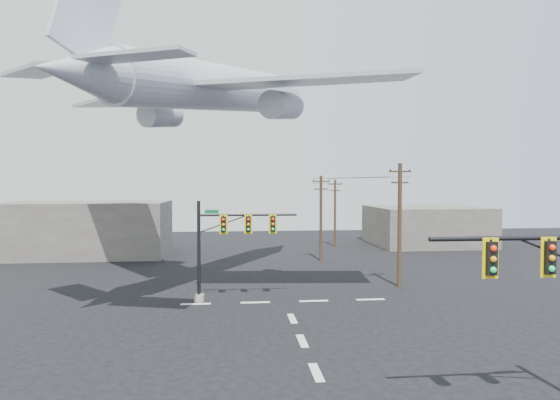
{
  "coord_description": "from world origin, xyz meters",
  "views": [
    {
      "loc": [
        -3.54,
        -19.39,
        8.05
      ],
      "look_at": [
        -1.04,
        5.0,
        7.2
      ],
      "focal_mm": 30.0,
      "sensor_mm": 36.0,
      "label": 1
    }
  ],
  "objects": [
    {
      "name": "lane_markings",
      "position": [
        0.0,
        5.33,
        0.01
      ],
      "size": [
        14.0,
        21.2,
        0.01
      ],
      "color": "beige",
      "rests_on": "ground"
    },
    {
      "name": "building_left",
      "position": [
        -20.0,
        35.0,
        3.0
      ],
      "size": [
        18.0,
        10.0,
        6.0
      ],
      "primitive_type": "cube",
      "color": "slate",
      "rests_on": "ground"
    },
    {
      "name": "utility_pole_b",
      "position": [
        5.66,
        28.48,
        4.65
      ],
      "size": [
        1.8,
        0.3,
        8.89
      ],
      "rotation": [
        0.0,
        0.0,
        0.02
      ],
      "color": "#40291B",
      "rests_on": "ground"
    },
    {
      "name": "utility_pole_a",
      "position": [
        9.42,
        15.71,
        5.04
      ],
      "size": [
        1.91,
        0.53,
        9.64
      ],
      "rotation": [
        0.0,
        0.0,
        0.21
      ],
      "color": "#40291B",
      "rests_on": "ground"
    },
    {
      "name": "power_lines",
      "position": [
        7.57,
        27.55,
        8.36
      ],
      "size": [
        5.51,
        23.58,
        0.53
      ],
      "color": "black"
    },
    {
      "name": "ground",
      "position": [
        0.0,
        0.0,
        0.0
      ],
      "size": [
        120.0,
        120.0,
        0.0
      ],
      "primitive_type": "plane",
      "color": "black",
      "rests_on": "ground"
    },
    {
      "name": "signal_mast_far",
      "position": [
        -4.11,
        12.65,
        3.91
      ],
      "size": [
        7.08,
        0.76,
        6.89
      ],
      "color": "gray",
      "rests_on": "ground"
    },
    {
      "name": "building_right",
      "position": [
        22.0,
        40.0,
        2.5
      ],
      "size": [
        14.0,
        12.0,
        5.0
      ],
      "primitive_type": "cube",
      "color": "slate",
      "rests_on": "ground"
    },
    {
      "name": "airliner",
      "position": [
        -4.52,
        17.32,
        15.4
      ],
      "size": [
        26.82,
        29.46,
        8.47
      ],
      "rotation": [
        0.0,
        -0.12,
        1.02
      ],
      "color": "silver"
    },
    {
      "name": "utility_pole_c",
      "position": [
        9.56,
        39.28,
        4.49
      ],
      "size": [
        1.76,
        0.29,
        8.57
      ],
      "rotation": [
        0.0,
        0.0,
        -0.07
      ],
      "color": "#40291B",
      "rests_on": "ground"
    }
  ]
}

